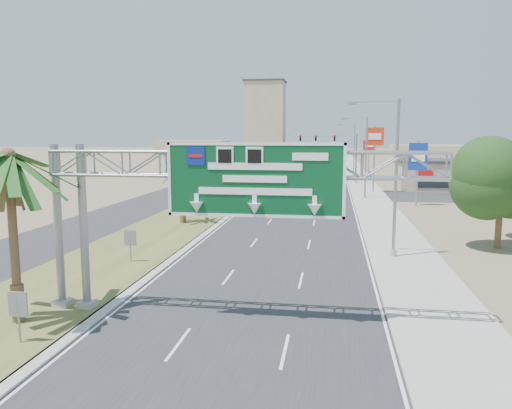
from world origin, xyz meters
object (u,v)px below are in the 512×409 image
object	(u,v)px
sign_gantry	(219,177)
pole_sign_blue	(418,159)
car_far	(290,175)
pole_sign_red_far	(369,148)
store_building	(461,175)
car_left_lane	(249,205)
palm_near	(8,157)
car_mid_lane	(310,192)
signal_mast	(343,154)
pole_sign_red_near	(375,140)
car_right_lane	(329,182)

from	to	relation	value
sign_gantry	pole_sign_blue	world-z (taller)	sign_gantry
car_far	pole_sign_red_far	distance (m)	15.35
sign_gantry	store_building	xyz separation A→B (m)	(23.06, 56.07, -4.06)
car_left_lane	pole_sign_blue	size ratio (longest dim) A/B	0.63
palm_near	pole_sign_blue	distance (m)	44.70
sign_gantry	car_mid_lane	xyz separation A→B (m)	(1.83, 41.87, -5.28)
store_building	car_mid_lane	world-z (taller)	store_building
signal_mast	store_building	world-z (taller)	signal_mast
sign_gantry	palm_near	distance (m)	8.41
palm_near	pole_sign_red_near	world-z (taller)	pole_sign_red_near
signal_mast	pole_sign_blue	bearing A→B (deg)	-73.12
sign_gantry	pole_sign_red_near	distance (m)	49.96
signal_mast	car_far	xyz separation A→B (m)	(-9.28, 7.03, -4.10)
palm_near	car_far	world-z (taller)	palm_near
store_building	car_left_lane	distance (m)	37.83
car_far	pole_sign_red_far	xyz separation A→B (m)	(14.07, 3.87, 4.78)
sign_gantry	palm_near	xyz separation A→B (m)	(-8.14, -1.93, 0.87)
store_building	car_far	bearing A→B (deg)	153.53
car_mid_lane	pole_sign_red_near	distance (m)	12.55
palm_near	car_left_lane	bearing A→B (deg)	81.87
pole_sign_blue	sign_gantry	bearing A→B (deg)	-110.54
palm_near	car_mid_lane	size ratio (longest dim) A/B	1.76
pole_sign_red_far	car_far	bearing A→B (deg)	-164.61
palm_near	car_far	xyz separation A→B (m)	(5.09, 71.00, -6.18)
car_far	pole_sign_red_near	bearing A→B (deg)	-53.46
car_mid_lane	store_building	bearing A→B (deg)	37.00
signal_mast	car_mid_lane	xyz separation A→B (m)	(-4.40, -20.18, -4.07)
car_left_lane	palm_near	bearing A→B (deg)	-96.02
signal_mast	car_far	world-z (taller)	signal_mast
palm_near	pole_sign_red_near	xyz separation A→B (m)	(18.20, 50.86, 0.16)
sign_gantry	car_left_lane	bearing A→B (deg)	97.14
car_left_lane	pole_sign_red_far	bearing A→B (deg)	73.49
pole_sign_blue	car_left_lane	bearing A→B (deg)	-156.47
store_building	pole_sign_blue	xyz separation A→B (m)	(-9.22, -19.11, 3.20)
signal_mast	pole_sign_blue	xyz separation A→B (m)	(7.61, -25.09, 0.35)
sign_gantry	pole_sign_red_far	xyz separation A→B (m)	(11.02, 72.94, -0.53)
car_left_lane	car_mid_lane	world-z (taller)	car_mid_lane
store_building	pole_sign_red_far	world-z (taller)	pole_sign_red_far
car_mid_lane	pole_sign_red_far	size ratio (longest dim) A/B	0.67
car_far	pole_sign_red_near	world-z (taller)	pole_sign_red_near
palm_near	car_left_lane	distance (m)	32.17
store_building	pole_sign_red_near	size ratio (longest dim) A/B	2.00
signal_mast	car_right_lane	size ratio (longest dim) A/B	1.94
palm_near	signal_mast	xyz separation A→B (m)	(14.37, 63.97, -2.08)
car_right_lane	pole_sign_blue	xyz separation A→B (m)	(9.77, -20.03, 4.46)
car_right_lane	pole_sign_blue	size ratio (longest dim) A/B	0.74
signal_mast	sign_gantry	bearing A→B (deg)	-95.74
sign_gantry	pole_sign_blue	distance (m)	39.48
sign_gantry	car_mid_lane	bearing A→B (deg)	87.49
car_right_lane	sign_gantry	bearing A→B (deg)	-98.69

